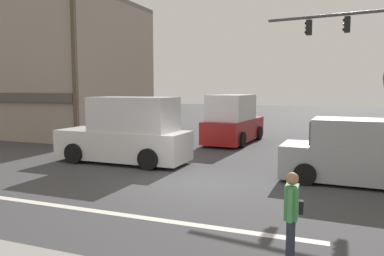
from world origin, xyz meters
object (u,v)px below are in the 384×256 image
Objects in this scene: utility_pole_near_left at (74,62)px; van_crossing_center at (358,153)px; box_truck_waiting_far at (127,133)px; box_truck_approaching_near at (233,121)px; traffic_light_mast at (366,60)px; pedestrian_foreground_with_bag at (292,213)px.

utility_pole_near_left is 14.45m from van_crossing_center.
utility_pole_near_left reaches higher than van_crossing_center.
box_truck_waiting_far is 7.65m from box_truck_approaching_near.
utility_pole_near_left is at bearing 149.85° from box_truck_waiting_far.
traffic_light_mast is 9.82m from box_truck_waiting_far.
box_truck_waiting_far is at bearing 177.83° from van_crossing_center.
box_truck_waiting_far reaches higher than van_crossing_center.
box_truck_approaching_near is 14.95m from pedestrian_foreground_with_bag.
van_crossing_center is (-0.26, -2.68, -3.17)m from traffic_light_mast.
box_truck_approaching_near is at bearing 129.41° from van_crossing_center.
traffic_light_mast is at bearing 14.48° from box_truck_waiting_far.
utility_pole_near_left is 5.16× the size of pedestrian_foreground_with_bag.
traffic_light_mast is 10.00m from pedestrian_foreground_with_bag.
pedestrian_foreground_with_bag is at bearing -43.03° from box_truck_waiting_far.
box_truck_waiting_far is 8.83m from van_crossing_center.
box_truck_approaching_near is at bearing 69.73° from box_truck_waiting_far.
box_truck_waiting_far is at bearing -165.52° from traffic_light_mast.
box_truck_waiting_far and box_truck_approaching_near have the same top height.
van_crossing_center is (8.82, -0.33, -0.25)m from box_truck_waiting_far.
van_crossing_center is 2.80× the size of pedestrian_foreground_with_bag.
utility_pole_near_left reaches higher than pedestrian_foreground_with_bag.
utility_pole_near_left is at bearing -149.86° from box_truck_approaching_near.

